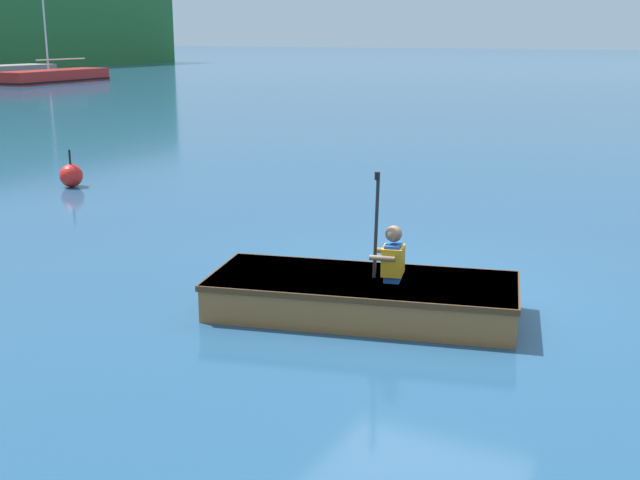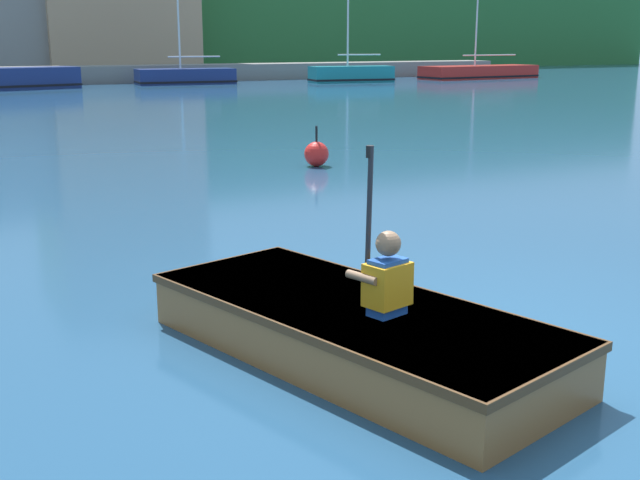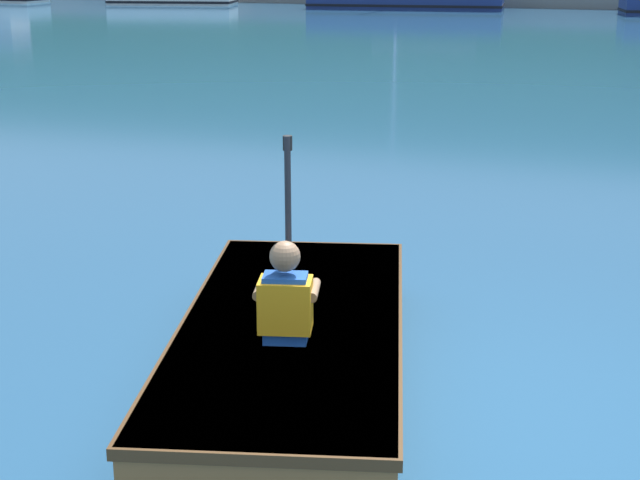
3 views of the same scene
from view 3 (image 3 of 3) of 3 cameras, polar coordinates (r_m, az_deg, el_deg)
The scene contains 3 objects.
ground_plane at distance 5.47m, azimuth 7.99°, elevation -10.66°, with size 300.00×300.00×0.00m, color navy.
rowboat_foreground at distance 5.87m, azimuth -1.58°, elevation -6.05°, with size 2.07×3.43×0.40m.
person_paddler at distance 5.39m, azimuth -2.02°, elevation -3.29°, with size 0.41×0.40×1.12m.
Camera 3 is at (0.89, -4.78, 2.50)m, focal length 55.00 mm.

